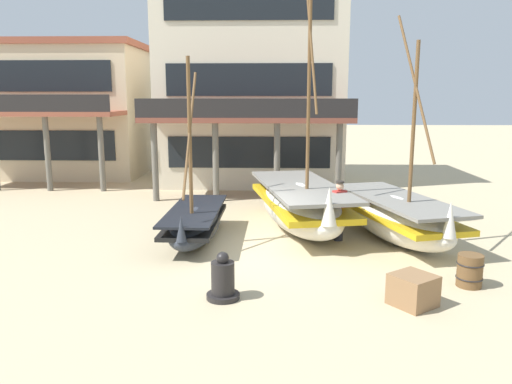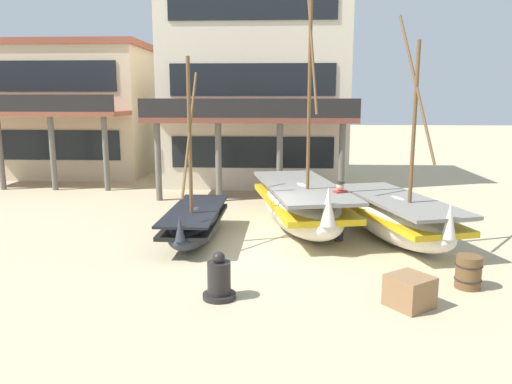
{
  "view_description": "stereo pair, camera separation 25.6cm",
  "coord_description": "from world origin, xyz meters",
  "px_view_note": "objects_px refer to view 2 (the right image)",
  "views": [
    {
      "loc": [
        0.42,
        -12.28,
        3.95
      ],
      "look_at": [
        0.0,
        1.0,
        1.4
      ],
      "focal_mm": 34.73,
      "sensor_mm": 36.0,
      "label": 1
    },
    {
      "loc": [
        0.68,
        -12.27,
        3.95
      ],
      "look_at": [
        0.0,
        1.0,
        1.4
      ],
      "focal_mm": 34.73,
      "sensor_mm": 36.0,
      "label": 2
    }
  ],
  "objects_px": {
    "harbor_building_main": "(256,82)",
    "harbor_building_annex": "(71,110)",
    "wooden_barrel": "(468,272)",
    "cargo_crate": "(410,291)",
    "capstan_winch": "(219,280)",
    "fishing_boat_near_left": "(195,222)",
    "fishing_boat_centre_large": "(301,204)",
    "fisherman_by_hull": "(339,212)",
    "fishing_boat_far_right": "(397,217)"
  },
  "relations": [
    {
      "from": "fishing_boat_near_left",
      "to": "harbor_building_annex",
      "type": "height_order",
      "value": "harbor_building_annex"
    },
    {
      "from": "capstan_winch",
      "to": "cargo_crate",
      "type": "relative_size",
      "value": 1.31
    },
    {
      "from": "fishing_boat_far_right",
      "to": "fishing_boat_near_left",
      "type": "bearing_deg",
      "value": -177.95
    },
    {
      "from": "harbor_building_main",
      "to": "fishing_boat_far_right",
      "type": "bearing_deg",
      "value": -66.57
    },
    {
      "from": "fisherman_by_hull",
      "to": "harbor_building_main",
      "type": "xyz_separation_m",
      "value": [
        -2.85,
        10.32,
        3.81
      ]
    },
    {
      "from": "fishing_boat_far_right",
      "to": "harbor_building_main",
      "type": "distance_m",
      "value": 11.87
    },
    {
      "from": "fisherman_by_hull",
      "to": "harbor_building_main",
      "type": "bearing_deg",
      "value": 105.44
    },
    {
      "from": "wooden_barrel",
      "to": "cargo_crate",
      "type": "bearing_deg",
      "value": -145.26
    },
    {
      "from": "fishing_boat_near_left",
      "to": "fishing_boat_far_right",
      "type": "height_order",
      "value": "fishing_boat_far_right"
    },
    {
      "from": "fishing_boat_far_right",
      "to": "cargo_crate",
      "type": "distance_m",
      "value": 4.53
    },
    {
      "from": "fisherman_by_hull",
      "to": "fishing_boat_far_right",
      "type": "bearing_deg",
      "value": 1.94
    },
    {
      "from": "fishing_boat_centre_large",
      "to": "fishing_boat_far_right",
      "type": "height_order",
      "value": "fishing_boat_centre_large"
    },
    {
      "from": "wooden_barrel",
      "to": "cargo_crate",
      "type": "relative_size",
      "value": 0.95
    },
    {
      "from": "fishing_boat_near_left",
      "to": "harbor_building_main",
      "type": "height_order",
      "value": "harbor_building_main"
    },
    {
      "from": "fishing_boat_far_right",
      "to": "wooden_barrel",
      "type": "xyz_separation_m",
      "value": [
        0.72,
        -3.44,
        -0.33
      ]
    },
    {
      "from": "fishing_boat_centre_large",
      "to": "capstan_winch",
      "type": "relative_size",
      "value": 8.33
    },
    {
      "from": "fishing_boat_far_right",
      "to": "fisherman_by_hull",
      "type": "relative_size",
      "value": 3.62
    },
    {
      "from": "fishing_boat_centre_large",
      "to": "fisherman_by_hull",
      "type": "height_order",
      "value": "fishing_boat_centre_large"
    },
    {
      "from": "capstan_winch",
      "to": "wooden_barrel",
      "type": "relative_size",
      "value": 1.38
    },
    {
      "from": "fishing_boat_near_left",
      "to": "fisherman_by_hull",
      "type": "relative_size",
      "value": 2.95
    },
    {
      "from": "fishing_boat_near_left",
      "to": "fisherman_by_hull",
      "type": "xyz_separation_m",
      "value": [
        4.01,
        0.15,
        0.32
      ]
    },
    {
      "from": "harbor_building_annex",
      "to": "fishing_boat_centre_large",
      "type": "bearing_deg",
      "value": -43.12
    },
    {
      "from": "fishing_boat_near_left",
      "to": "fisherman_by_hull",
      "type": "height_order",
      "value": "fishing_boat_near_left"
    },
    {
      "from": "fisherman_by_hull",
      "to": "capstan_winch",
      "type": "relative_size",
      "value": 1.75
    },
    {
      "from": "fishing_boat_near_left",
      "to": "wooden_barrel",
      "type": "xyz_separation_m",
      "value": [
        6.33,
        -3.24,
        -0.17
      ]
    },
    {
      "from": "capstan_winch",
      "to": "wooden_barrel",
      "type": "xyz_separation_m",
      "value": [
        5.16,
        0.81,
        -0.03
      ]
    },
    {
      "from": "wooden_barrel",
      "to": "harbor_building_annex",
      "type": "relative_size",
      "value": 0.08
    },
    {
      "from": "fishing_boat_centre_large",
      "to": "cargo_crate",
      "type": "relative_size",
      "value": 10.94
    },
    {
      "from": "fishing_boat_near_left",
      "to": "wooden_barrel",
      "type": "height_order",
      "value": "fishing_boat_near_left"
    },
    {
      "from": "fishing_boat_centre_large",
      "to": "wooden_barrel",
      "type": "xyz_separation_m",
      "value": [
        3.33,
        -4.56,
        -0.42
      ]
    },
    {
      "from": "fisherman_by_hull",
      "to": "wooden_barrel",
      "type": "relative_size",
      "value": 2.41
    },
    {
      "from": "fisherman_by_hull",
      "to": "wooden_barrel",
      "type": "distance_m",
      "value": 4.13
    },
    {
      "from": "harbor_building_main",
      "to": "harbor_building_annex",
      "type": "height_order",
      "value": "harbor_building_main"
    },
    {
      "from": "fishing_boat_near_left",
      "to": "fishing_boat_centre_large",
      "type": "xyz_separation_m",
      "value": [
        3.0,
        1.32,
        0.25
      ]
    },
    {
      "from": "harbor_building_annex",
      "to": "fishing_boat_near_left",
      "type": "bearing_deg",
      "value": -54.87
    },
    {
      "from": "wooden_barrel",
      "to": "harbor_building_main",
      "type": "distance_m",
      "value": 15.26
    },
    {
      "from": "fishing_boat_centre_large",
      "to": "fisherman_by_hull",
      "type": "bearing_deg",
      "value": -49.34
    },
    {
      "from": "cargo_crate",
      "to": "harbor_building_annex",
      "type": "xyz_separation_m",
      "value": [
        -13.39,
        16.37,
        3.01
      ]
    },
    {
      "from": "fishing_boat_far_right",
      "to": "fisherman_by_hull",
      "type": "bearing_deg",
      "value": -178.06
    },
    {
      "from": "fishing_boat_centre_large",
      "to": "capstan_winch",
      "type": "distance_m",
      "value": 5.68
    },
    {
      "from": "fishing_boat_centre_large",
      "to": "harbor_building_main",
      "type": "relative_size",
      "value": 0.86
    },
    {
      "from": "harbor_building_annex",
      "to": "wooden_barrel",
      "type": "bearing_deg",
      "value": -45.94
    },
    {
      "from": "cargo_crate",
      "to": "harbor_building_main",
      "type": "distance_m",
      "value": 15.79
    },
    {
      "from": "fishing_boat_near_left",
      "to": "harbor_building_main",
      "type": "relative_size",
      "value": 0.53
    },
    {
      "from": "capstan_winch",
      "to": "wooden_barrel",
      "type": "distance_m",
      "value": 5.22
    },
    {
      "from": "wooden_barrel",
      "to": "cargo_crate",
      "type": "distance_m",
      "value": 1.79
    },
    {
      "from": "wooden_barrel",
      "to": "fishing_boat_far_right",
      "type": "bearing_deg",
      "value": 101.81
    },
    {
      "from": "fisherman_by_hull",
      "to": "cargo_crate",
      "type": "height_order",
      "value": "fisherman_by_hull"
    },
    {
      "from": "fishing_boat_far_right",
      "to": "harbor_building_main",
      "type": "bearing_deg",
      "value": 113.43
    },
    {
      "from": "fishing_boat_centre_large",
      "to": "cargo_crate",
      "type": "height_order",
      "value": "fishing_boat_centre_large"
    }
  ]
}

